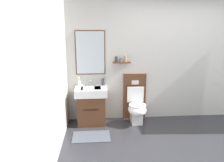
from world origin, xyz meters
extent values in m
cube|color=#2D2D33|center=(0.00, 0.00, -0.05)|extent=(5.99, 4.64, 0.10)
cube|color=beige|center=(0.00, 1.66, 1.26)|extent=(4.79, 0.12, 2.53)
cube|color=#4C301E|center=(-1.78, 1.59, 1.45)|extent=(0.61, 0.02, 0.90)
cube|color=silver|center=(-1.78, 1.58, 1.45)|extent=(0.57, 0.01, 0.86)
cube|color=#56331E|center=(-1.15, 1.52, 1.25)|extent=(0.36, 0.14, 0.02)
cylinder|color=#333338|center=(-1.26, 1.51, 1.32)|extent=(0.07, 0.07, 0.11)
cylinder|color=slate|center=(-1.16, 1.51, 1.31)|extent=(0.06, 0.06, 0.09)
cylinder|color=gray|center=(-1.07, 1.52, 1.33)|extent=(0.06, 0.06, 0.13)
cube|color=beige|center=(-2.34, 0.00, 1.26)|extent=(0.12, 3.44, 2.53)
cube|color=#474C56|center=(-1.78, 0.77, 0.01)|extent=(0.68, 0.44, 0.01)
cube|color=#56331E|center=(-1.78, 1.38, 0.31)|extent=(0.55, 0.45, 0.61)
cube|color=black|center=(-1.78, 1.15, 0.38)|extent=(0.30, 0.01, 0.02)
cube|color=white|center=(-1.78, 1.38, 0.69)|extent=(0.64, 0.51, 0.16)
cube|color=silver|center=(-1.78, 1.35, 0.75)|extent=(0.40, 0.28, 0.03)
cylinder|color=silver|center=(-1.78, 1.59, 0.82)|extent=(0.03, 0.03, 0.11)
cylinder|color=silver|center=(-1.78, 1.53, 0.87)|extent=(0.02, 0.11, 0.02)
cube|color=#56331E|center=(-0.85, 1.58, 0.50)|extent=(0.48, 0.10, 1.00)
cube|color=silver|center=(-0.85, 1.53, 0.82)|extent=(0.15, 0.01, 0.09)
cube|color=white|center=(-0.85, 1.32, 0.17)|extent=(0.22, 0.30, 0.34)
ellipsoid|color=white|center=(-0.85, 1.24, 0.32)|extent=(0.37, 0.46, 0.24)
torus|color=white|center=(-0.85, 1.24, 0.42)|extent=(0.35, 0.35, 0.04)
cube|color=white|center=(-0.85, 1.46, 0.57)|extent=(0.35, 0.03, 0.33)
cylinder|color=silver|center=(-2.02, 1.56, 0.82)|extent=(0.07, 0.07, 0.09)
cylinder|color=white|center=(-2.01, 1.55, 0.87)|extent=(0.03, 0.03, 0.15)
cube|color=white|center=(-2.02, 1.54, 0.94)|extent=(0.02, 0.02, 0.03)
cylinder|color=yellow|center=(-2.03, 1.57, 0.86)|extent=(0.03, 0.02, 0.15)
cube|color=white|center=(-2.05, 1.56, 0.94)|extent=(0.02, 0.02, 0.03)
cylinder|color=white|center=(-2.03, 1.55, 0.87)|extent=(0.03, 0.02, 0.17)
cube|color=white|center=(-2.02, 1.54, 0.96)|extent=(0.02, 0.02, 0.03)
cylinder|color=#4C4C51|center=(-1.54, 1.57, 0.84)|extent=(0.06, 0.06, 0.15)
cylinder|color=silver|center=(-1.54, 1.57, 0.93)|extent=(0.02, 0.02, 0.04)
cube|color=white|center=(-1.82, 1.22, 0.79)|extent=(0.22, 0.16, 0.04)
camera|label=1|loc=(-1.70, -2.73, 1.86)|focal=33.67mm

